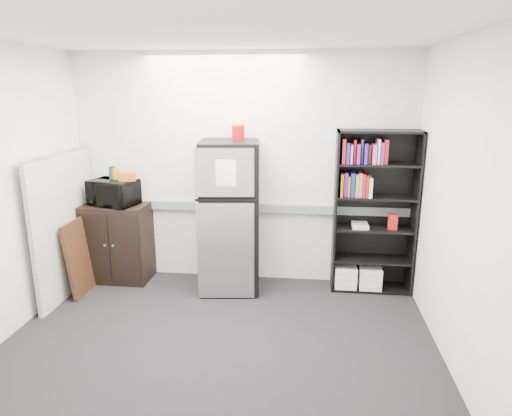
# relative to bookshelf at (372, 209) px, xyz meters

# --- Properties ---
(floor) EXTENTS (4.00, 4.00, 0.00)m
(floor) POSITION_rel_bookshelf_xyz_m (-1.51, -1.57, -0.97)
(floor) COLOR black
(floor) RESTS_ON ground
(wall_back) EXTENTS (4.00, 0.02, 2.70)m
(wall_back) POSITION_rel_bookshelf_xyz_m (-1.51, 0.18, 0.38)
(wall_back) COLOR silver
(wall_back) RESTS_ON floor
(wall_right) EXTENTS (0.02, 3.50, 2.70)m
(wall_right) POSITION_rel_bookshelf_xyz_m (0.49, -1.57, 0.38)
(wall_right) COLOR silver
(wall_right) RESTS_ON floor
(ceiling) EXTENTS (4.00, 3.50, 0.02)m
(ceiling) POSITION_rel_bookshelf_xyz_m (-1.51, -1.57, 1.73)
(ceiling) COLOR white
(ceiling) RESTS_ON wall_back
(electrical_raceway) EXTENTS (3.92, 0.05, 0.10)m
(electrical_raceway) POSITION_rel_bookshelf_xyz_m (-1.51, 0.15, -0.07)
(electrical_raceway) COLOR gray
(electrical_raceway) RESTS_ON wall_back
(wall_note) EXTENTS (0.14, 0.00, 0.10)m
(wall_note) POSITION_rel_bookshelf_xyz_m (-1.86, 0.18, 0.58)
(wall_note) COLOR white
(wall_note) RESTS_ON wall_back
(bookshelf) EXTENTS (0.90, 0.34, 1.85)m
(bookshelf) POSITION_rel_bookshelf_xyz_m (0.00, 0.00, 0.00)
(bookshelf) COLOR black
(bookshelf) RESTS_ON floor
(cubicle_partition) EXTENTS (0.06, 1.30, 1.62)m
(cubicle_partition) POSITION_rel_bookshelf_xyz_m (-3.41, -0.49, -0.16)
(cubicle_partition) COLOR #A5A293
(cubicle_partition) RESTS_ON floor
(cabinet) EXTENTS (0.76, 0.50, 0.95)m
(cabinet) POSITION_rel_bookshelf_xyz_m (-3.00, -0.07, -0.50)
(cabinet) COLOR black
(cabinet) RESTS_ON floor
(microwave) EXTENTS (0.62, 0.50, 0.30)m
(microwave) POSITION_rel_bookshelf_xyz_m (-3.00, -0.08, 0.12)
(microwave) COLOR black
(microwave) RESTS_ON cabinet
(snack_box_a) EXTENTS (0.08, 0.06, 0.15)m
(snack_box_a) POSITION_rel_bookshelf_xyz_m (-3.01, -0.05, 0.35)
(snack_box_a) COLOR #205919
(snack_box_a) RESTS_ON microwave
(snack_box_b) EXTENTS (0.08, 0.06, 0.15)m
(snack_box_b) POSITION_rel_bookshelf_xyz_m (-3.01, -0.05, 0.35)
(snack_box_b) COLOR #0B3221
(snack_box_b) RESTS_ON microwave
(snack_box_c) EXTENTS (0.07, 0.05, 0.14)m
(snack_box_c) POSITION_rel_bookshelf_xyz_m (-2.95, -0.05, 0.34)
(snack_box_c) COLOR orange
(snack_box_c) RESTS_ON microwave
(snack_bag) EXTENTS (0.19, 0.13, 0.10)m
(snack_bag) POSITION_rel_bookshelf_xyz_m (-2.81, -0.10, 0.32)
(snack_bag) COLOR #B85412
(snack_bag) RESTS_ON microwave
(refrigerator) EXTENTS (0.72, 0.75, 1.73)m
(refrigerator) POSITION_rel_bookshelf_xyz_m (-1.60, -0.15, -0.11)
(refrigerator) COLOR black
(refrigerator) RESTS_ON floor
(coffee_can) EXTENTS (0.15, 0.15, 0.20)m
(coffee_can) POSITION_rel_bookshelf_xyz_m (-1.52, -0.02, 0.85)
(coffee_can) COLOR #A20709
(coffee_can) RESTS_ON refrigerator
(framed_poster) EXTENTS (0.13, 0.67, 0.86)m
(framed_poster) POSITION_rel_bookshelf_xyz_m (-3.28, -0.42, -0.54)
(framed_poster) COLOR black
(framed_poster) RESTS_ON floor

